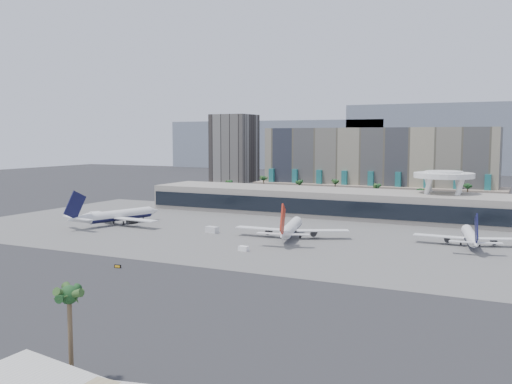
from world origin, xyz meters
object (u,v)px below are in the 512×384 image
at_px(airliner_left, 117,215).
at_px(airliner_centre, 291,228).
at_px(airliner_right, 471,236).
at_px(service_vehicle_a, 212,230).
at_px(service_vehicle_b, 244,249).
at_px(taxiway_sign, 118,266).

height_order(airliner_left, airliner_centre, airliner_left).
height_order(airliner_right, service_vehicle_a, airliner_right).
bearing_deg(service_vehicle_b, service_vehicle_a, 142.52).
bearing_deg(airliner_right, service_vehicle_a, 178.71).
bearing_deg(service_vehicle_b, airliner_centre, 86.68).
bearing_deg(taxiway_sign, airliner_centre, 60.70).
height_order(airliner_left, airliner_right, airliner_left).
bearing_deg(airliner_centre, airliner_right, -1.70).
xyz_separation_m(airliner_left, airliner_centre, (78.14, 2.55, -0.23)).
bearing_deg(airliner_centre, service_vehicle_a, 170.37).
distance_m(airliner_left, taxiway_sign, 81.67).
bearing_deg(service_vehicle_a, airliner_right, 20.90).
relative_size(service_vehicle_b, taxiway_sign, 1.49).
height_order(airliner_left, service_vehicle_a, airliner_left).
distance_m(service_vehicle_a, taxiway_sign, 63.04).
bearing_deg(service_vehicle_a, taxiway_sign, -73.24).
bearing_deg(taxiway_sign, airliner_left, 122.20).
xyz_separation_m(service_vehicle_b, taxiway_sign, (-21.06, -36.89, -0.34)).
xyz_separation_m(airliner_right, service_vehicle_b, (-65.25, -41.43, -2.56)).
bearing_deg(service_vehicle_a, service_vehicle_b, -32.41).
distance_m(airliner_right, service_vehicle_a, 93.61).
bearing_deg(airliner_right, airliner_left, 175.59).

